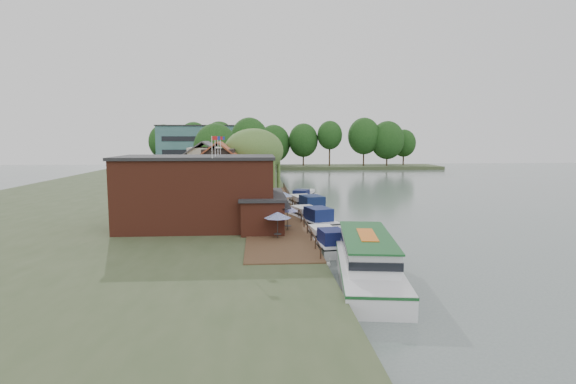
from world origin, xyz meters
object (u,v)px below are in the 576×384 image
object	(u,v)px
hotel_block	(211,150)
cottage_c	(235,166)
swan	(328,264)
cruiser_2	(306,204)
umbrella_0	(278,225)
umbrella_3	(280,211)
umbrella_4	(277,207)
willow	(254,165)
cottage_a	(220,174)
umbrella_1	(288,218)
cottage_b	(206,169)
umbrella_5	(284,201)
umbrella_2	(277,215)
pub	(217,192)
cruiser_0	(326,238)
tour_boat	(368,258)
cruiser_3	(304,196)
cruiser_1	(311,216)

from	to	relation	value
hotel_block	cottage_c	distance (m)	37.90
swan	cruiser_2	bearing A→B (deg)	87.72
umbrella_0	umbrella_3	size ratio (longest dim) A/B	1.03
umbrella_4	cruiser_2	distance (m)	9.53
umbrella_0	umbrella_4	xyz separation A→B (m)	(0.39, 10.89, 0.00)
willow	umbrella_3	world-z (taller)	willow
cottage_a	umbrella_1	bearing A→B (deg)	-64.97
hotel_block	cottage_c	size ratio (longest dim) A/B	2.99
cottage_b	umbrella_5	xyz separation A→B (m)	(11.20, -15.71, -2.96)
willow	umbrella_2	bearing A→B (deg)	-82.99
pub	hotel_block	world-z (taller)	hotel_block
umbrella_5	umbrella_1	bearing A→B (deg)	-91.15
hotel_block	umbrella_5	xyz separation A→B (m)	(15.20, -61.71, -4.86)
cottage_b	cruiser_2	bearing A→B (deg)	-38.33
cruiser_0	cruiser_2	size ratio (longest dim) A/B	0.82
cottage_a	umbrella_0	size ratio (longest dim) A/B	3.51
cottage_c	umbrella_1	size ratio (longest dim) A/B	3.58
umbrella_1	swan	world-z (taller)	umbrella_1
swan	umbrella_3	bearing A→B (deg)	102.88
cottage_a	tour_boat	bearing A→B (deg)	-66.94
cottage_c	umbrella_3	xyz separation A→B (m)	(6.42, -31.92, -2.96)
umbrella_1	cruiser_2	world-z (taller)	umbrella_1
umbrella_2	umbrella_3	distance (m)	2.63
cottage_b	swan	size ratio (longest dim) A/B	21.82
cottage_b	cruiser_3	bearing A→B (deg)	-4.97
umbrella_5	cruiser_2	distance (m)	5.46
umbrella_1	cruiser_1	distance (m)	7.43
cottage_a	willow	xyz separation A→B (m)	(4.50, 5.00, 0.96)
umbrella_3	cruiser_1	bearing A→B (deg)	34.48
cruiser_1	tour_boat	world-z (taller)	tour_boat
cottage_a	cruiser_3	distance (m)	15.53
umbrella_3	cruiser_1	distance (m)	4.55
umbrella_0	tour_boat	xyz separation A→B (m)	(5.94, -9.14, -0.69)
hotel_block	umbrella_2	distance (m)	73.04
umbrella_2	umbrella_5	world-z (taller)	same
umbrella_2	tour_boat	world-z (taller)	umbrella_2
hotel_block	umbrella_3	size ratio (longest dim) A/B	10.69
willow	cruiser_3	bearing A→B (deg)	25.54
umbrella_0	cruiser_0	size ratio (longest dim) A/B	0.27
cruiser_2	cottage_c	bearing A→B (deg)	103.32
willow	cruiser_3	world-z (taller)	willow
pub	umbrella_4	distance (m)	8.36
cruiser_1	cruiser_3	xyz separation A→B (m)	(1.13, 19.09, -0.11)
willow	cruiser_0	bearing A→B (deg)	-75.41
umbrella_3	pub	bearing A→B (deg)	-162.01
hotel_block	umbrella_3	distance (m)	70.58
tour_boat	umbrella_3	bearing A→B (deg)	115.14
pub	cottage_a	size ratio (longest dim) A/B	2.33
tour_boat	cottage_c	bearing A→B (deg)	111.26
swan	umbrella_1	bearing A→B (deg)	105.17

